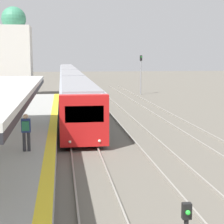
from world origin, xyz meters
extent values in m
cube|color=black|center=(-2.38, 14.82, 3.40)|extent=(0.08, 17.80, 0.24)
cylinder|color=#47474C|center=(-4.34, 21.93, 2.20)|extent=(0.16, 0.16, 2.64)
cylinder|color=#2D2D33|center=(-2.84, 14.82, 1.31)|extent=(0.14, 0.14, 0.85)
cylinder|color=#2D2D33|center=(-2.64, 14.82, 1.31)|extent=(0.14, 0.14, 0.85)
cube|color=navy|center=(-2.74, 14.82, 2.03)|extent=(0.40, 0.22, 0.60)
sphere|color=tan|center=(-2.74, 14.82, 2.44)|extent=(0.22, 0.22, 0.22)
cube|color=#236B47|center=(-2.74, 14.62, 2.05)|extent=(0.30, 0.18, 0.40)
cube|color=red|center=(0.00, 18.05, 1.64)|extent=(2.61, 0.70, 2.75)
cube|color=black|center=(0.00, 17.72, 2.03)|extent=(2.04, 0.04, 0.88)
sphere|color=#EFEACC|center=(-0.78, 17.71, 0.57)|extent=(0.16, 0.16, 0.16)
sphere|color=#EFEACC|center=(0.78, 17.71, 0.57)|extent=(0.16, 0.16, 0.16)
cube|color=#A8ADB7|center=(0.00, 26.66, 1.64)|extent=(2.61, 16.51, 2.75)
cube|color=gray|center=(0.00, 26.66, 3.08)|extent=(2.30, 16.18, 0.12)
cube|color=black|center=(0.00, 26.66, 1.95)|extent=(2.63, 15.19, 0.71)
cylinder|color=black|center=(-1.11, 21.29, 0.35)|extent=(0.12, 0.70, 0.70)
cylinder|color=black|center=(1.11, 21.29, 0.35)|extent=(0.12, 0.70, 0.70)
cylinder|color=black|center=(-1.11, 32.03, 0.35)|extent=(0.12, 0.70, 0.70)
cylinder|color=black|center=(1.11, 32.03, 0.35)|extent=(0.12, 0.70, 0.70)
cube|color=#A8ADB7|center=(0.00, 43.53, 1.64)|extent=(2.61, 16.51, 2.75)
cube|color=gray|center=(0.00, 43.53, 3.08)|extent=(2.30, 16.18, 0.12)
cube|color=black|center=(0.00, 43.53, 1.95)|extent=(2.63, 15.19, 0.71)
cylinder|color=black|center=(-1.11, 38.16, 0.35)|extent=(0.12, 0.70, 0.70)
cylinder|color=black|center=(1.11, 38.16, 0.35)|extent=(0.12, 0.70, 0.70)
cylinder|color=black|center=(-1.11, 48.89, 0.35)|extent=(0.12, 0.70, 0.70)
cylinder|color=black|center=(1.11, 48.89, 0.35)|extent=(0.12, 0.70, 0.70)
cube|color=#A8ADB7|center=(0.00, 60.39, 1.64)|extent=(2.61, 16.51, 2.75)
cube|color=gray|center=(0.00, 60.39, 3.08)|extent=(2.30, 16.18, 0.12)
cube|color=black|center=(0.00, 60.39, 1.95)|extent=(2.63, 15.19, 0.71)
cylinder|color=black|center=(-1.11, 55.02, 0.35)|extent=(0.12, 0.70, 0.70)
cylinder|color=black|center=(1.11, 55.02, 0.35)|extent=(0.12, 0.70, 0.70)
cylinder|color=black|center=(-1.11, 65.76, 0.35)|extent=(0.12, 0.70, 0.70)
cylinder|color=black|center=(1.11, 65.76, 0.35)|extent=(0.12, 0.70, 0.70)
cube|color=#A8ADB7|center=(0.00, 77.25, 1.64)|extent=(2.61, 16.51, 2.75)
cube|color=gray|center=(0.00, 77.25, 3.08)|extent=(2.30, 16.18, 0.12)
cube|color=black|center=(0.00, 77.25, 1.95)|extent=(2.63, 15.19, 0.71)
cylinder|color=black|center=(-1.11, 71.89, 0.35)|extent=(0.12, 0.70, 0.70)
cylinder|color=black|center=(1.11, 71.89, 0.35)|extent=(0.12, 0.70, 0.70)
cylinder|color=black|center=(-1.11, 82.62, 0.35)|extent=(0.12, 0.70, 0.70)
cylinder|color=black|center=(1.11, 82.62, 0.35)|extent=(0.12, 0.70, 0.70)
cube|color=black|center=(1.49, 5.82, 1.70)|extent=(0.20, 0.14, 0.36)
sphere|color=green|center=(1.49, 5.73, 1.70)|extent=(0.11, 0.11, 0.11)
cylinder|color=gray|center=(9.17, 46.54, 2.56)|extent=(0.14, 0.14, 5.11)
cube|color=black|center=(9.17, 46.54, 4.76)|extent=(0.28, 0.20, 0.70)
sphere|color=green|center=(9.17, 46.42, 4.90)|extent=(0.14, 0.14, 0.14)
cube|color=silver|center=(-6.80, 46.45, 4.35)|extent=(4.00, 4.00, 8.69)
sphere|color=#3D8966|center=(-6.80, 46.45, 9.52)|extent=(2.99, 2.99, 2.99)
camera|label=1|loc=(-1.16, -1.64, 5.05)|focal=60.00mm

